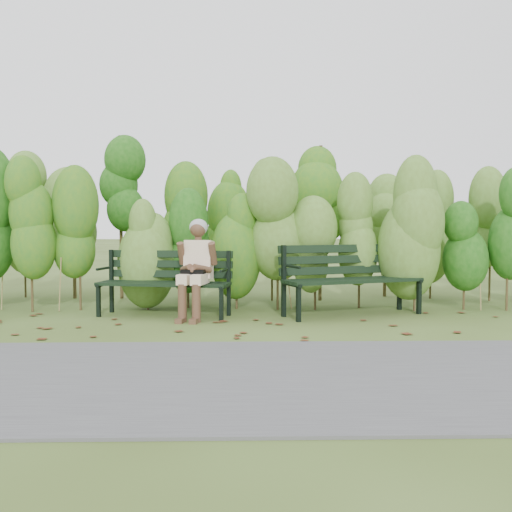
{
  "coord_description": "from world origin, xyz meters",
  "views": [
    {
      "loc": [
        -0.16,
        -6.46,
        1.11
      ],
      "look_at": [
        0.0,
        0.35,
        0.75
      ],
      "focal_mm": 42.0,
      "sensor_mm": 36.0,
      "label": 1
    }
  ],
  "objects": [
    {
      "name": "hedge_band",
      "position": [
        0.0,
        1.86,
        1.26
      ],
      "size": [
        11.04,
        1.67,
        2.42
      ],
      "color": "#47381E",
      "rests_on": "ground"
    },
    {
      "name": "bench_left",
      "position": [
        -1.09,
        0.83,
        0.47
      ],
      "size": [
        1.66,
        0.83,
        0.79
      ],
      "color": "black",
      "rests_on": "ground"
    },
    {
      "name": "leaf_litter",
      "position": [
        -0.17,
        -0.11,
        0.0
      ],
      "size": [
        5.9,
        2.28,
        0.01
      ],
      "color": "#5B2C17",
      "rests_on": "ground"
    },
    {
      "name": "bench_right",
      "position": [
        1.16,
        0.85,
        0.51
      ],
      "size": [
        1.81,
        1.12,
        0.86
      ],
      "color": "black",
      "rests_on": "ground"
    },
    {
      "name": "seated_woman",
      "position": [
        -0.7,
        0.58,
        0.66
      ],
      "size": [
        0.49,
        0.73,
        1.18
      ],
      "color": "beige",
      "rests_on": "ground"
    },
    {
      "name": "ground",
      "position": [
        0.0,
        0.0,
        0.0
      ],
      "size": [
        80.0,
        80.0,
        0.0
      ],
      "primitive_type": "plane",
      "color": "#3C4D1B"
    },
    {
      "name": "footpath",
      "position": [
        0.0,
        -2.2,
        0.01
      ],
      "size": [
        60.0,
        2.5,
        0.01
      ],
      "primitive_type": "cube",
      "color": "#474749",
      "rests_on": "ground"
    }
  ]
}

